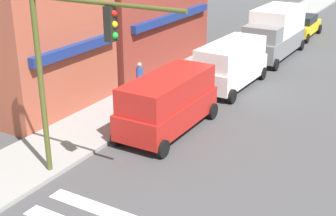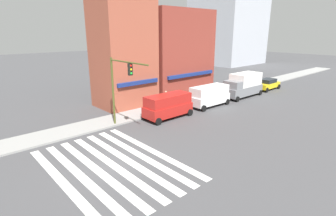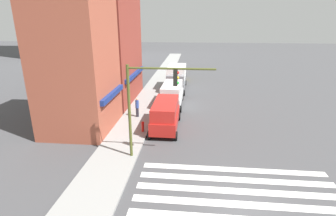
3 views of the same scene
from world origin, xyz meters
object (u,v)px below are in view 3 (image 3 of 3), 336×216
Objects in this scene: sedan_yellow at (179,74)px; fire_hydrant at (143,126)px; van_white at (172,94)px; pedestrian_blue_shirt at (137,107)px; traffic_signal at (149,96)px; box_truck_grey at (176,78)px; van_red at (165,114)px.

sedan_yellow is 5.25× the size of fire_hydrant.
van_white is 1.14× the size of sedan_yellow.
van_white is 2.86× the size of pedestrian_blue_shirt.
traffic_signal is at bearing 56.85° from pedestrian_blue_shirt.
van_white is 0.81× the size of box_truck_grey.
sedan_yellow is (13.30, 0.00, -0.44)m from van_white.
sedan_yellow reaches higher than fire_hydrant.
box_truck_grey is 6.55m from sedan_yellow.
van_white is at bearing 179.24° from sedan_yellow.
traffic_signal is 11.70m from van_white.
pedestrian_blue_shirt is (7.23, 2.37, -3.14)m from traffic_signal.
sedan_yellow is at bearing 1.61° from van_white.
traffic_signal is 5.49m from fire_hydrant.
traffic_signal is 0.98× the size of box_truck_grey.
van_red reaches higher than pedestrian_blue_shirt.
van_red is 2.83× the size of pedestrian_blue_shirt.
traffic_signal reaches higher than fire_hydrant.
pedestrian_blue_shirt is (-10.87, 2.83, -0.51)m from box_truck_grey.
fire_hydrant is (-20.67, 1.70, -0.23)m from sedan_yellow.
fire_hydrant is (-14.16, 1.70, -0.97)m from box_truck_grey.
box_truck_grey is 14.29m from fire_hydrant.
traffic_signal is 1.22× the size of van_red.
traffic_signal is at bearing -162.55° from fire_hydrant.
sedan_yellow is 2.50× the size of pedestrian_blue_shirt.
van_red is 19.62m from sedan_yellow.
traffic_signal is at bearing 179.28° from van_white.
sedan_yellow is (6.51, 0.00, -0.75)m from box_truck_grey.
pedestrian_blue_shirt is 2.10× the size of fire_hydrant.
fire_hydrant is (-1.05, 1.70, -0.67)m from van_red.
van_red is 13.11m from box_truck_grey.
fire_hydrant is at bearing 57.72° from pedestrian_blue_shirt.
traffic_signal is 7.25× the size of fire_hydrant.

